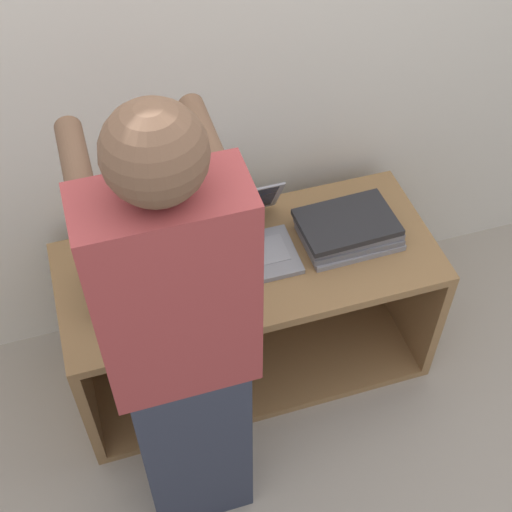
# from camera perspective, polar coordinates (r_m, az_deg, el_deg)

# --- Properties ---
(ground_plane) EXTENTS (12.00, 12.00, 0.00)m
(ground_plane) POSITION_cam_1_polar(r_m,az_deg,el_deg) (2.89, 1.23, -12.80)
(ground_plane) COLOR #9E9384
(wall_back) EXTENTS (8.00, 0.05, 2.40)m
(wall_back) POSITION_cam_1_polar(r_m,az_deg,el_deg) (2.46, -3.48, 15.46)
(wall_back) COLOR beige
(wall_back) RESTS_ON ground_plane
(cart) EXTENTS (1.37, 0.59, 0.62)m
(cart) POSITION_cam_1_polar(r_m,az_deg,el_deg) (2.82, -0.93, -3.57)
(cart) COLOR olive
(cart) RESTS_ON ground_plane
(laptop_open) EXTENTS (0.34, 0.35, 0.22)m
(laptop_open) POSITION_cam_1_polar(r_m,az_deg,el_deg) (2.54, -0.97, 1.26)
(laptop_open) COLOR gray
(laptop_open) RESTS_ON cart
(laptop_stack_left) EXTENTS (0.37, 0.25, 0.14)m
(laptop_stack_left) POSITION_cam_1_polar(r_m,az_deg,el_deg) (2.44, -8.94, -1.24)
(laptop_stack_left) COLOR #B7B7BC
(laptop_stack_left) RESTS_ON cart
(laptop_stack_right) EXTENTS (0.36, 0.25, 0.09)m
(laptop_stack_right) POSITION_cam_1_polar(r_m,az_deg,el_deg) (2.60, 7.39, 2.17)
(laptop_stack_right) COLOR gray
(laptop_stack_right) RESTS_ON cart
(person) EXTENTS (0.40, 0.53, 1.72)m
(person) POSITION_cam_1_polar(r_m,az_deg,el_deg) (2.00, -5.92, -8.08)
(person) COLOR #2D3342
(person) RESTS_ON ground_plane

